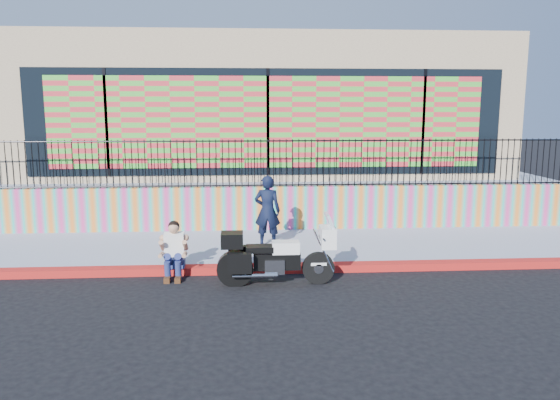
{
  "coord_description": "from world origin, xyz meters",
  "views": [
    {
      "loc": [
        -0.64,
        -10.45,
        3.22
      ],
      "look_at": [
        0.13,
        1.2,
        1.25
      ],
      "focal_mm": 35.0,
      "sensor_mm": 36.0,
      "label": 1
    }
  ],
  "objects": [
    {
      "name": "ground",
      "position": [
        0.0,
        0.0,
        0.0
      ],
      "size": [
        90.0,
        90.0,
        0.0
      ],
      "primitive_type": "plane",
      "color": "black",
      "rests_on": "ground"
    },
    {
      "name": "police_officer",
      "position": [
        -0.13,
        1.53,
        0.95
      ],
      "size": [
        0.64,
        0.48,
        1.6
      ],
      "primitive_type": "imported",
      "rotation": [
        0.0,
        0.0,
        2.97
      ],
      "color": "black",
      "rests_on": "sidewalk"
    },
    {
      "name": "sidewalk",
      "position": [
        0.0,
        1.65,
        0.07
      ],
      "size": [
        16.0,
        3.0,
        0.15
      ],
      "primitive_type": "cube",
      "color": "#949EB2",
      "rests_on": "ground"
    },
    {
      "name": "seated_man",
      "position": [
        -2.0,
        -0.24,
        0.45
      ],
      "size": [
        0.54,
        0.71,
        1.06
      ],
      "color": "navy",
      "rests_on": "ground"
    },
    {
      "name": "red_curb",
      "position": [
        0.0,
        0.0,
        0.07
      ],
      "size": [
        16.0,
        0.3,
        0.15
      ],
      "primitive_type": "cube",
      "color": "#A50B20",
      "rests_on": "ground"
    },
    {
      "name": "metal_fence",
      "position": [
        0.0,
        3.25,
        1.85
      ],
      "size": [
        15.8,
        0.04,
        1.2
      ],
      "primitive_type": null,
      "color": "black",
      "rests_on": "mural_wall"
    },
    {
      "name": "mural_wall",
      "position": [
        0.0,
        3.25,
        0.7
      ],
      "size": [
        16.0,
        0.2,
        1.1
      ],
      "primitive_type": "cube",
      "color": "#E03A88",
      "rests_on": "sidewalk"
    },
    {
      "name": "storefront_building",
      "position": [
        0.0,
        8.13,
        3.25
      ],
      "size": [
        14.0,
        8.06,
        4.0
      ],
      "color": "tan",
      "rests_on": "elevated_platform"
    },
    {
      "name": "elevated_platform",
      "position": [
        0.0,
        8.35,
        0.62
      ],
      "size": [
        16.0,
        10.0,
        1.25
      ],
      "primitive_type": "cube",
      "color": "#949EB2",
      "rests_on": "ground"
    },
    {
      "name": "police_motorcycle",
      "position": [
        -0.1,
        -0.78,
        0.56
      ],
      "size": [
        2.14,
        0.71,
        1.33
      ],
      "color": "black",
      "rests_on": "ground"
    }
  ]
}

